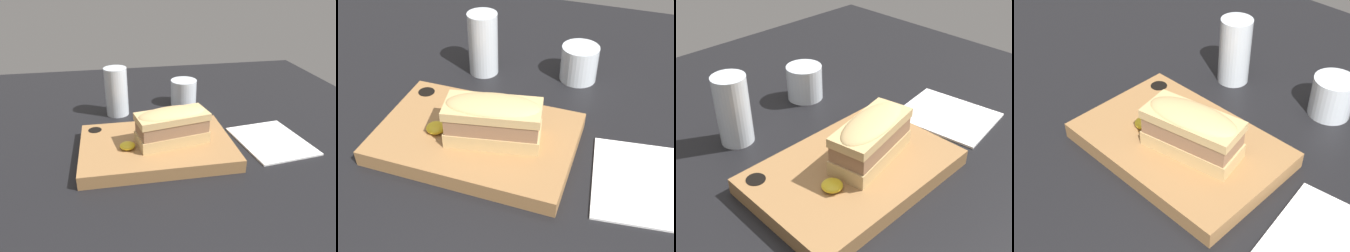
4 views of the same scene
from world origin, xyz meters
The scene contains 7 objects.
dining_table centered at (0.00, 0.00, 1.00)cm, with size 140.55×128.60×2.00cm.
serving_board centered at (4.72, -0.75, 3.38)cm, with size 32.31×21.60×2.83cm.
sandwich centered at (8.09, -1.49, 8.88)cm, with size 15.91×9.20×7.67cm.
mustard_dollop centered at (-1.53, -2.64, 5.40)cm, with size 3.22×3.22×1.29cm.
water_glass centered at (-2.59, 21.42, 7.59)cm, with size 6.02×6.02×12.91cm.
wine_glass centered at (16.60, 25.12, 5.29)cm, with size 7.44×7.44×7.22cm.
napkin centered at (31.69, -0.75, 2.20)cm, with size 16.61×19.04×0.40cm.
Camera 1 is at (-3.77, -61.67, 39.24)cm, focal length 35.00 mm.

